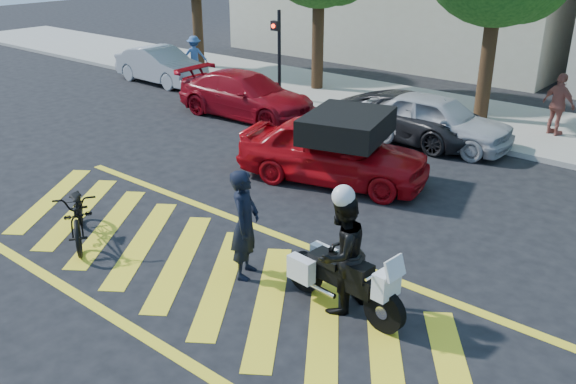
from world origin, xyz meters
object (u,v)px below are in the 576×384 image
Objects in this scene: bicycle at (78,213)px; officer_moto at (341,254)px; parked_far_left at (161,65)px; parked_left at (247,95)px; red_convertible at (333,151)px; parked_mid_left at (413,117)px; parked_mid_right at (436,120)px; officer_bike at (245,224)px; police_motorcycle at (341,278)px.

officer_moto reaches higher than bicycle.
parked_left is at bearing -101.77° from parked_far_left.
officer_moto is 0.43× the size of red_convertible.
parked_mid_left is 0.82m from parked_mid_right.
parked_mid_right is at bearing -89.28° from parked_far_left.
bicycle is at bearing -160.84° from parked_left.
parked_far_left is (-11.49, 4.24, -0.08)m from red_convertible.
officer_bike is 0.46× the size of parked_mid_right.
officer_bike reaches higher than police_motorcycle.
parked_mid_left is at bearing 117.23° from police_motorcycle.
officer_moto is at bearing -165.27° from parked_mid_right.
police_motorcycle is (5.31, 1.28, -0.01)m from bicycle.
parked_far_left is at bearing 94.62° from parked_mid_left.
police_motorcycle is at bearing -111.19° from officer_bike.
officer_bike is at bearing -177.48° from parked_mid_right.
parked_mid_right reaches higher than parked_left.
officer_moto is 17.09m from parked_far_left.
officer_bike is 4.78m from red_convertible.
red_convertible reaches higher than bicycle.
parked_mid_right is (0.80, -0.14, 0.09)m from parked_mid_left.
red_convertible is at bearing 13.50° from bicycle.
police_motorcycle is at bearing -157.98° from red_convertible.
officer_moto reaches higher than parked_mid_right.
officer_bike is 8.95m from parked_mid_left.
officer_moto is 9.29m from parked_mid_left.
officer_bike is at bearing -169.03° from police_motorcycle.
parked_far_left is 0.99× the size of parked_mid_right.
police_motorcycle is at bearing 107.23° from officer_moto.
officer_bike is 15.61m from parked_far_left.
bicycle is 10.09m from parked_mid_right.
parked_mid_left is (-3.47, 8.61, -0.34)m from officer_moto.
red_convertible reaches higher than parked_left.
police_motorcycle is 0.54× the size of parked_mid_right.
parked_far_left is (-9.47, 9.89, 0.14)m from bicycle.
parked_left is (-5.50, 2.84, -0.07)m from red_convertible.
parked_mid_right is at bearing -81.47° from parked_left.
red_convertible is 6.19m from parked_left.
parked_mid_left is at bearing -152.86° from officer_moto.
parked_left is at bearing 98.86° from parked_mid_right.
officer_moto is 11.36m from parked_left.
parked_far_left is (-12.90, 8.80, -0.28)m from officer_bike.
officer_moto reaches higher than red_convertible.
officer_bike is 0.46× the size of parked_far_left.
parked_far_left is at bearing 154.95° from police_motorcycle.
officer_moto reaches higher than parked_mid_left.
parked_mid_left is (5.30, 1.40, -0.07)m from parked_left.
officer_moto is 0.46× the size of parked_mid_right.
bicycle is 10.05m from parked_mid_left.
parked_mid_left reaches higher than bicycle.
officer_moto is at bearing -162.77° from police_motorcycle.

